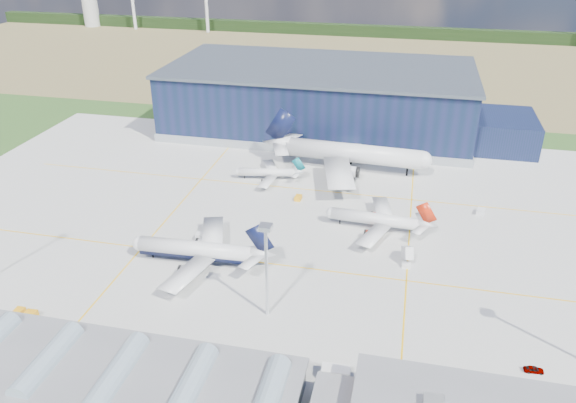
# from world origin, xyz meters

# --- Properties ---
(ground) EXTENTS (600.00, 600.00, 0.00)m
(ground) POSITION_xyz_m (0.00, 0.00, 0.00)
(ground) COLOR #294D1C
(ground) RESTS_ON ground
(apron) EXTENTS (220.00, 160.00, 0.08)m
(apron) POSITION_xyz_m (0.00, 10.00, 0.03)
(apron) COLOR #A4A49F
(apron) RESTS_ON ground
(farmland) EXTENTS (600.00, 220.00, 0.01)m
(farmland) POSITION_xyz_m (0.00, 220.00, 0.00)
(farmland) COLOR olive
(farmland) RESTS_ON ground
(treeline) EXTENTS (600.00, 8.00, 8.00)m
(treeline) POSITION_xyz_m (0.00, 300.00, 4.00)
(treeline) COLOR black
(treeline) RESTS_ON ground
(hangar) EXTENTS (145.00, 62.00, 26.10)m
(hangar) POSITION_xyz_m (2.81, 94.80, 11.62)
(hangar) COLOR #101C35
(hangar) RESTS_ON ground
(glass_concourse) EXTENTS (78.00, 23.00, 8.60)m
(glass_concourse) POSITION_xyz_m (-6.45, -60.00, 3.69)
(glass_concourse) COLOR black
(glass_concourse) RESTS_ON ground
(light_mast_center) EXTENTS (2.60, 2.60, 23.00)m
(light_mast_center) POSITION_xyz_m (10.00, -30.00, 15.43)
(light_mast_center) COLOR silver
(light_mast_center) RESTS_ON ground
(airliner_navy) EXTENTS (39.66, 38.86, 12.51)m
(airliner_navy) POSITION_xyz_m (-13.01, -13.53, 6.25)
(airliner_navy) COLOR silver
(airliner_navy) RESTS_ON ground
(airliner_red) EXTENTS (33.87, 33.23, 10.34)m
(airliner_red) POSITION_xyz_m (30.02, 13.82, 5.17)
(airliner_red) COLOR silver
(airliner_red) RESTS_ON ground
(airliner_widebody) EXTENTS (63.40, 62.17, 19.58)m
(airliner_widebody) POSITION_xyz_m (19.04, 54.23, 9.79)
(airliner_widebody) COLOR silver
(airliner_widebody) RESTS_ON ground
(airliner_regional) EXTENTS (28.20, 27.77, 7.98)m
(airliner_regional) POSITION_xyz_m (-8.34, 40.00, 3.99)
(airliner_regional) COLOR silver
(airliner_regional) RESTS_ON ground
(gse_tug_a) EXTENTS (2.67, 4.15, 1.68)m
(gse_tug_a) POSITION_xyz_m (-40.77, -43.68, 0.84)
(gse_tug_a) COLOR orange
(gse_tug_a) RESTS_ON ground
(gse_tug_b) EXTENTS (2.04, 3.03, 1.30)m
(gse_tug_b) POSITION_xyz_m (-44.31, -42.47, 0.65)
(gse_tug_b) COLOR orange
(gse_tug_b) RESTS_ON ground
(gse_van_a) EXTENTS (5.10, 2.41, 2.19)m
(gse_van_a) POSITION_xyz_m (-14.72, -2.79, 1.09)
(gse_van_a) COLOR silver
(gse_van_a) RESTS_ON ground
(gse_cart_a) EXTENTS (2.99, 3.82, 1.47)m
(gse_cart_a) POSITION_xyz_m (60.44, 30.15, 0.73)
(gse_cart_a) COLOR silver
(gse_cart_a) RESTS_ON ground
(gse_tug_c) EXTENTS (2.10, 3.17, 1.34)m
(gse_tug_c) POSITION_xyz_m (5.16, 27.16, 0.67)
(gse_tug_c) COLOR orange
(gse_tug_c) RESTS_ON ground
(gse_cart_b) EXTENTS (3.39, 3.20, 1.22)m
(gse_cart_b) POSITION_xyz_m (-2.92, 62.00, 0.61)
(gse_cart_b) COLOR silver
(gse_cart_b) RESTS_ON ground
(gse_van_c) EXTENTS (5.63, 2.92, 2.64)m
(gse_van_c) POSITION_xyz_m (27.76, -46.00, 1.32)
(gse_van_c) COLOR silver
(gse_van_c) RESTS_ON ground
(airstair) EXTENTS (3.20, 5.52, 3.31)m
(airstair) POSITION_xyz_m (39.68, -1.23, 1.66)
(airstair) COLOR silver
(airstair) RESTS_ON ground
(car_a) EXTENTS (3.93, 1.80, 1.30)m
(car_a) POSITION_xyz_m (65.38, -35.82, 0.65)
(car_a) COLOR #99999E
(car_a) RESTS_ON ground
(car_b) EXTENTS (3.99, 1.89, 1.26)m
(car_b) POSITION_xyz_m (30.56, -48.00, 0.63)
(car_b) COLOR #99999E
(car_b) RESTS_ON ground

